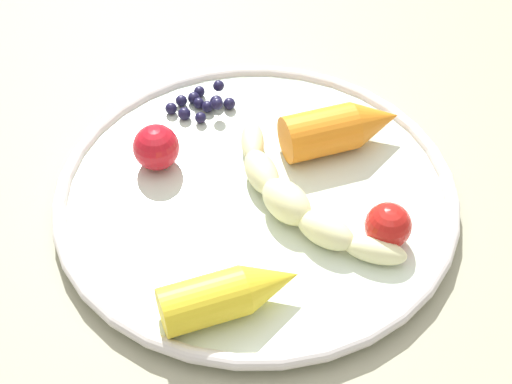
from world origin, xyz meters
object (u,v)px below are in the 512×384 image
Objects in this scene: tomato_mid at (156,147)px; carrot_orange at (342,128)px; dining_table at (249,233)px; blueberry_pile at (202,103)px; carrot_yellow at (231,293)px; tomato_near at (388,226)px; banana at (295,199)px; plate at (256,194)px.

carrot_orange is at bearing -42.71° from tomato_mid.
carrot_orange is at bearing -54.23° from dining_table.
tomato_mid reaches higher than blueberry_pile.
tomato_near is (0.12, -0.05, 0.00)m from carrot_yellow.
tomato_mid is (-0.08, -0.02, 0.01)m from blueberry_pile.
carrot_orange is 0.11m from tomato_near.
carrot_orange is (0.08, 0.01, 0.01)m from banana.
carrot_orange is at bearing 10.77° from carrot_yellow.
dining_table is 0.21m from tomato_near.
blueberry_pile is at bearing 13.73° from tomato_mid.
plate is 8.48× the size of tomato_mid.
plate is 0.11m from blueberry_pile.
carrot_orange is (0.09, -0.02, 0.02)m from plate.
dining_table is 5.37× the size of banana.
banana is 5.02× the size of tomato_mid.
banana reaches higher than dining_table.
tomato_near is at bearing -97.63° from blueberry_pile.
tomato_near reaches higher than blueberry_pile.
tomato_mid is at bearing 62.74° from carrot_yellow.
plate is at bearing 101.26° from tomato_near.
tomato_mid is at bearing 103.91° from tomato_near.
carrot_yellow is 2.93× the size of tomato_near.
carrot_orange is 2.03× the size of blueberry_pile.
plate is 3.03× the size of carrot_orange.
dining_table is 26.98× the size of tomato_mid.
banana is at bearing 11.90° from carrot_yellow.
plate is 0.09m from carrot_orange.
carrot_yellow is at bearing -132.94° from blueberry_pile.
carrot_yellow is at bearing -149.82° from plate.
tomato_mid is (-0.05, 0.19, 0.00)m from tomato_near.
carrot_orange is (0.05, -0.06, 0.14)m from dining_table.
blueberry_pile is (-0.04, 0.12, -0.01)m from carrot_orange.
banana is at bearing -170.63° from carrot_orange.
dining_table is at bearing 35.38° from carrot_yellow.
plate is at bearing 166.12° from carrot_orange.
dining_table is 0.16m from tomato_mid.
banana is at bearing -108.30° from blueberry_pile.
blueberry_pile is at bearing 82.37° from tomato_near.
plate is 3.15× the size of carrot_yellow.
blueberry_pile reaches higher than dining_table.
tomato_near is at bearing -23.06° from carrot_yellow.
banana is 1.80× the size of carrot_orange.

